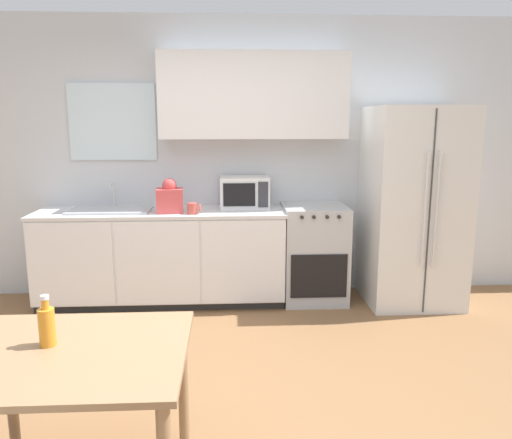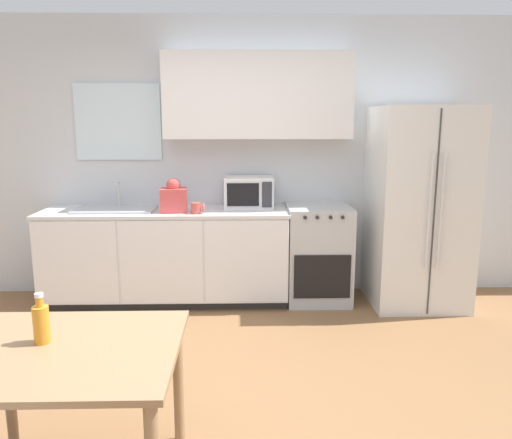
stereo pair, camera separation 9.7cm
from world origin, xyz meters
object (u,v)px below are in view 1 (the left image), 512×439
Objects in this scene: refrigerator at (413,207)px; dining_table at (72,373)px; drink_bottle at (47,325)px; coffee_mug at (193,208)px; microwave at (245,192)px; oven_range at (314,253)px.

refrigerator is 1.82× the size of dining_table.
refrigerator is 3.51m from drink_bottle.
refrigerator is 3.48m from dining_table.
dining_table is at bearing -27.77° from drink_bottle.
coffee_mug is at bearing 77.98° from drink_bottle.
microwave is (-1.58, 0.20, 0.12)m from refrigerator.
refrigerator is 14.99× the size of coffee_mug.
microwave is at bearing 32.84° from coffee_mug.
dining_table is at bearing -107.68° from microwave.
microwave reaches higher than drink_bottle.
oven_range is 0.89m from microwave.
microwave is 1.98× the size of drink_bottle.
oven_range reaches higher than dining_table.
refrigerator reaches higher than oven_range.
coffee_mug reaches higher than oven_range.
dining_table is (-1.51, -2.56, 0.16)m from oven_range.
oven_range is at bearing 174.48° from refrigerator.
oven_range is 3.00m from drink_bottle.
dining_table is (-0.38, -2.36, -0.32)m from coffee_mug.
refrigerator is 2.06m from coffee_mug.
oven_range is 7.50× the size of coffee_mug.
refrigerator is 3.99× the size of microwave.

